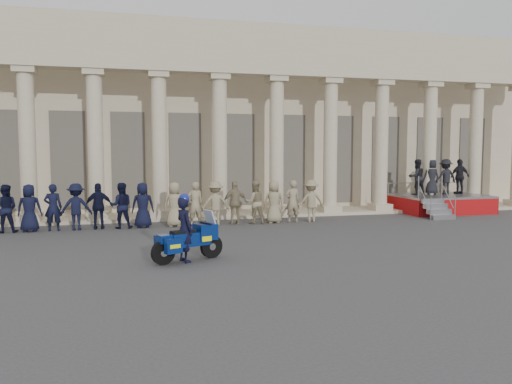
# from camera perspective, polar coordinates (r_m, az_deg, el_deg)

# --- Properties ---
(ground) EXTENTS (90.00, 90.00, 0.00)m
(ground) POSITION_cam_1_polar(r_m,az_deg,el_deg) (14.21, -3.66, -7.39)
(ground) COLOR #3C3C3E
(ground) RESTS_ON ground
(building) EXTENTS (40.00, 12.50, 9.00)m
(building) POSITION_cam_1_polar(r_m,az_deg,el_deg) (28.56, -9.15, 7.77)
(building) COLOR #C0AF90
(building) RESTS_ON ground
(officer_rank) EXTENTS (17.80, 0.67, 1.76)m
(officer_rank) POSITION_cam_1_polar(r_m,az_deg,el_deg) (19.85, -16.82, -1.55)
(officer_rank) COLOR black
(officer_rank) RESTS_ON ground
(reviewing_stand) EXTENTS (4.20, 4.04, 2.58)m
(reviewing_stand) POSITION_cam_1_polar(r_m,az_deg,el_deg) (25.82, 20.20, 0.86)
(reviewing_stand) COLOR gray
(reviewing_stand) RESTS_ON ground
(motorcycle) EXTENTS (2.01, 1.22, 1.35)m
(motorcycle) POSITION_cam_1_polar(r_m,az_deg,el_deg) (13.64, -7.72, -5.43)
(motorcycle) COLOR black
(motorcycle) RESTS_ON ground
(rider) EXTENTS (0.63, 0.75, 1.85)m
(rider) POSITION_cam_1_polar(r_m,az_deg,el_deg) (13.53, -8.17, -4.09)
(rider) COLOR black
(rider) RESTS_ON ground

